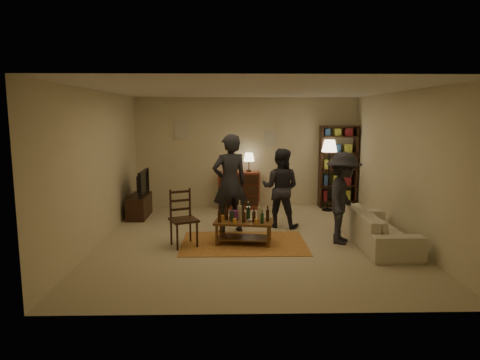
{
  "coord_description": "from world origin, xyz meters",
  "views": [
    {
      "loc": [
        -0.39,
        -7.63,
        2.26
      ],
      "look_at": [
        -0.22,
        0.1,
        1.09
      ],
      "focal_mm": 32.0,
      "sensor_mm": 36.0,
      "label": 1
    }
  ],
  "objects_px": {
    "dining_chair": "(183,216)",
    "dresser": "(239,189)",
    "person_left": "(230,184)",
    "person_right": "(280,188)",
    "tv_stand": "(139,200)",
    "person_by_sofa": "(343,198)",
    "coffee_table": "(244,223)",
    "sofa": "(379,228)",
    "floor_lamp": "(329,151)",
    "bookshelf": "(338,166)"
  },
  "relations": [
    {
      "from": "dining_chair",
      "to": "bookshelf",
      "type": "xyz_separation_m",
      "value": [
        3.48,
        3.12,
        0.5
      ]
    },
    {
      "from": "person_right",
      "to": "person_by_sofa",
      "type": "distance_m",
      "value": 1.51
    },
    {
      "from": "person_by_sofa",
      "to": "person_right",
      "type": "bearing_deg",
      "value": 64.62
    },
    {
      "from": "person_left",
      "to": "person_right",
      "type": "height_order",
      "value": "person_left"
    },
    {
      "from": "tv_stand",
      "to": "person_by_sofa",
      "type": "bearing_deg",
      "value": -26.9
    },
    {
      "from": "coffee_table",
      "to": "dining_chair",
      "type": "relative_size",
      "value": 1.08
    },
    {
      "from": "sofa",
      "to": "person_left",
      "type": "height_order",
      "value": "person_left"
    },
    {
      "from": "bookshelf",
      "to": "person_by_sofa",
      "type": "bearing_deg",
      "value": -102.16
    },
    {
      "from": "floor_lamp",
      "to": "sofa",
      "type": "bearing_deg",
      "value": -84.44
    },
    {
      "from": "dining_chair",
      "to": "dresser",
      "type": "distance_m",
      "value": 3.23
    },
    {
      "from": "person_left",
      "to": "person_by_sofa",
      "type": "bearing_deg",
      "value": 139.57
    },
    {
      "from": "coffee_table",
      "to": "dresser",
      "type": "xyz_separation_m",
      "value": [
        -0.02,
        2.97,
        0.1
      ]
    },
    {
      "from": "coffee_table",
      "to": "person_left",
      "type": "relative_size",
      "value": 0.57
    },
    {
      "from": "dresser",
      "to": "bookshelf",
      "type": "height_order",
      "value": "bookshelf"
    },
    {
      "from": "person_left",
      "to": "coffee_table",
      "type": "bearing_deg",
      "value": 87.87
    },
    {
      "from": "tv_stand",
      "to": "sofa",
      "type": "distance_m",
      "value": 5.14
    },
    {
      "from": "dresser",
      "to": "person_right",
      "type": "distance_m",
      "value": 2.01
    },
    {
      "from": "tv_stand",
      "to": "dresser",
      "type": "xyz_separation_m",
      "value": [
        2.25,
        0.91,
        0.09
      ]
    },
    {
      "from": "tv_stand",
      "to": "person_right",
      "type": "distance_m",
      "value": 3.22
    },
    {
      "from": "person_by_sofa",
      "to": "bookshelf",
      "type": "bearing_deg",
      "value": 12.19
    },
    {
      "from": "person_left",
      "to": "person_right",
      "type": "xyz_separation_m",
      "value": [
        1.03,
        0.39,
        -0.15
      ]
    },
    {
      "from": "bookshelf",
      "to": "floor_lamp",
      "type": "relative_size",
      "value": 1.19
    },
    {
      "from": "floor_lamp",
      "to": "person_left",
      "type": "bearing_deg",
      "value": -141.66
    },
    {
      "from": "coffee_table",
      "to": "floor_lamp",
      "type": "relative_size",
      "value": 0.64
    },
    {
      "from": "sofa",
      "to": "person_right",
      "type": "bearing_deg",
      "value": 50.5
    },
    {
      "from": "coffee_table",
      "to": "person_by_sofa",
      "type": "relative_size",
      "value": 0.67
    },
    {
      "from": "tv_stand",
      "to": "dresser",
      "type": "bearing_deg",
      "value": 22.07
    },
    {
      "from": "dining_chair",
      "to": "sofa",
      "type": "distance_m",
      "value": 3.45
    },
    {
      "from": "person_by_sofa",
      "to": "dining_chair",
      "type": "bearing_deg",
      "value": 116.17
    },
    {
      "from": "tv_stand",
      "to": "bookshelf",
      "type": "distance_m",
      "value": 4.84
    },
    {
      "from": "floor_lamp",
      "to": "person_by_sofa",
      "type": "relative_size",
      "value": 1.04
    },
    {
      "from": "dresser",
      "to": "bookshelf",
      "type": "distance_m",
      "value": 2.5
    },
    {
      "from": "sofa",
      "to": "person_left",
      "type": "distance_m",
      "value": 2.85
    },
    {
      "from": "floor_lamp",
      "to": "dresser",
      "type": "bearing_deg",
      "value": 170.85
    },
    {
      "from": "dining_chair",
      "to": "floor_lamp",
      "type": "bearing_deg",
      "value": 16.09
    },
    {
      "from": "dining_chair",
      "to": "sofa",
      "type": "bearing_deg",
      "value": -25.48
    },
    {
      "from": "tv_stand",
      "to": "person_left",
      "type": "relative_size",
      "value": 0.55
    },
    {
      "from": "tv_stand",
      "to": "bookshelf",
      "type": "height_order",
      "value": "bookshelf"
    },
    {
      "from": "coffee_table",
      "to": "dresser",
      "type": "bearing_deg",
      "value": 90.43
    },
    {
      "from": "tv_stand",
      "to": "person_right",
      "type": "height_order",
      "value": "person_right"
    },
    {
      "from": "tv_stand",
      "to": "person_by_sofa",
      "type": "xyz_separation_m",
      "value": [
        4.04,
        -2.05,
        0.43
      ]
    },
    {
      "from": "bookshelf",
      "to": "floor_lamp",
      "type": "xyz_separation_m",
      "value": [
        -0.32,
        -0.41,
        0.4
      ]
    },
    {
      "from": "dresser",
      "to": "person_right",
      "type": "height_order",
      "value": "person_right"
    },
    {
      "from": "dining_chair",
      "to": "dresser",
      "type": "height_order",
      "value": "dresser"
    },
    {
      "from": "sofa",
      "to": "coffee_table",
      "type": "bearing_deg",
      "value": 86.52
    },
    {
      "from": "person_left",
      "to": "person_by_sofa",
      "type": "height_order",
      "value": "person_left"
    },
    {
      "from": "sofa",
      "to": "floor_lamp",
      "type": "bearing_deg",
      "value": 5.56
    },
    {
      "from": "dining_chair",
      "to": "tv_stand",
      "type": "relative_size",
      "value": 0.95
    },
    {
      "from": "person_left",
      "to": "dresser",
      "type": "bearing_deg",
      "value": -115.23
    },
    {
      "from": "dining_chair",
      "to": "bookshelf",
      "type": "bearing_deg",
      "value": 17.39
    }
  ]
}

